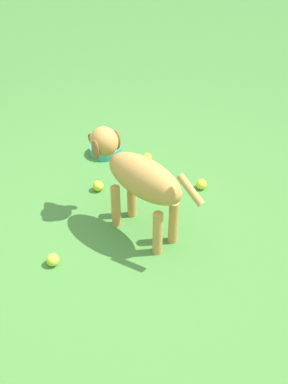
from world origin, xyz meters
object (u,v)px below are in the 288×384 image
object	(u,v)px
tennis_ball_2	(53,260)
water_bowl	(105,150)
tennis_ball_1	(98,186)
tennis_ball_0	(201,184)
tennis_ball_3	(147,158)
dog	(137,176)

from	to	relation	value
tennis_ball_2	water_bowl	xyz separation A→B (m)	(-1.06, 0.18, -0.00)
tennis_ball_1	tennis_ball_0	bearing A→B (deg)	92.04
tennis_ball_0	tennis_ball_3	world-z (taller)	same
tennis_ball_2	water_bowl	size ratio (longest dim) A/B	0.30
tennis_ball_2	tennis_ball_3	size ratio (longest dim) A/B	1.00
tennis_ball_3	water_bowl	xyz separation A→B (m)	(-0.11, -0.29, -0.00)
dog	tennis_ball_1	distance (m)	0.54
dog	tennis_ball_0	size ratio (longest dim) A/B	9.06
dog	tennis_ball_1	bearing A→B (deg)	-10.46
tennis_ball_0	water_bowl	distance (m)	0.74
tennis_ball_3	water_bowl	bearing A→B (deg)	-110.11
tennis_ball_0	tennis_ball_3	bearing A→B (deg)	-132.02
tennis_ball_0	tennis_ball_1	size ratio (longest dim) A/B	1.00
tennis_ball_0	dog	bearing A→B (deg)	-45.65
tennis_ball_0	tennis_ball_3	size ratio (longest dim) A/B	1.00
dog	tennis_ball_3	xyz separation A→B (m)	(-0.68, 0.05, -0.32)
dog	water_bowl	bearing A→B (deg)	-28.89
tennis_ball_2	water_bowl	world-z (taller)	tennis_ball_2
tennis_ball_0	water_bowl	world-z (taller)	tennis_ball_0
tennis_ball_0	tennis_ball_2	xyz separation A→B (m)	(0.65, -0.80, 0.00)
tennis_ball_2	water_bowl	distance (m)	1.07
tennis_ball_3	tennis_ball_1	bearing A→B (deg)	-42.85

